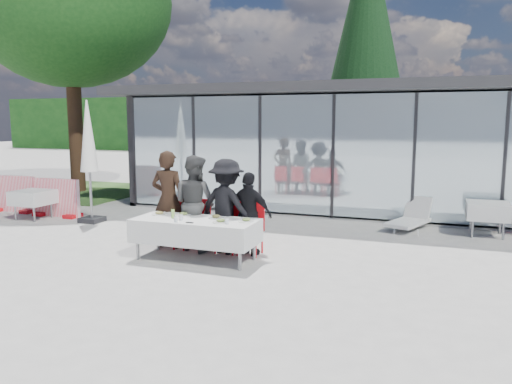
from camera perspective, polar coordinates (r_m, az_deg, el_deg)
ground at (r=9.43m, az=-2.49°, el=-7.26°), size 90.00×90.00×0.00m
pavilion at (r=16.63m, az=15.00°, el=6.66°), size 14.80×8.80×3.44m
treeline at (r=36.81m, az=11.56°, el=7.55°), size 62.50×2.00×4.40m
dining_table at (r=9.10m, az=-6.93°, el=-4.40°), size 2.26×0.96×0.75m
diner_a at (r=9.98m, az=-9.98°, el=-0.84°), size 0.75×0.75×1.93m
diner_chair_a at (r=10.16m, az=-9.58°, el=-3.12°), size 0.44×0.44×0.97m
diner_b at (r=9.71m, az=-6.99°, el=-1.26°), size 1.14×1.14×1.85m
diner_chair_b at (r=9.89m, az=-6.62°, el=-3.37°), size 0.44×0.44×0.97m
diner_c at (r=9.44m, az=-3.38°, el=-1.66°), size 1.41×1.41×1.80m
diner_chair_c at (r=9.62m, az=-3.07°, el=-3.66°), size 0.44×0.44×0.97m
diner_d at (r=9.29m, az=-0.78°, el=-2.53°), size 1.03×1.03×1.57m
diner_chair_d at (r=9.45m, az=-0.51°, el=-3.86°), size 0.44×0.44×0.97m
plate_a at (r=9.56m, az=-10.99°, el=-2.42°), size 0.28×0.28×0.07m
plate_b at (r=9.40m, az=-8.30°, el=-2.55°), size 0.28×0.28×0.07m
plate_c at (r=9.09m, az=-4.59°, el=-2.86°), size 0.28×0.28×0.07m
plate_d at (r=8.75m, az=-1.12°, el=-3.26°), size 0.28×0.28×0.07m
plate_extra at (r=8.69m, az=-4.07°, el=-3.36°), size 0.28×0.28×0.07m
juice_bottle at (r=9.19m, az=-9.47°, el=-2.48°), size 0.06×0.06×0.16m
drinking_glasses at (r=8.80m, az=-7.07°, el=-3.09°), size 0.98×0.23×0.10m
folded_eyeglasses at (r=8.72m, az=-7.60°, el=-3.48°), size 0.14×0.03×0.01m
spare_table_left at (r=13.95m, az=-24.14°, el=-0.59°), size 0.86×0.86×0.74m
spare_table_right at (r=11.98m, az=24.94°, el=-1.98°), size 0.86×0.86×0.74m
market_umbrella at (r=12.87m, az=-18.60°, el=5.26°), size 0.50×0.50×3.00m
lounger at (r=12.17m, az=17.27°, el=-2.85°), size 1.03×1.46×0.72m
deciduous_tree at (r=19.15m, az=-20.57°, el=19.66°), size 7.04×6.40×9.38m
conifer_tree at (r=21.88m, az=12.48°, el=17.15°), size 4.00×4.00×10.50m
grass_patch at (r=18.90m, az=-19.58°, el=0.12°), size 5.00×5.00×0.02m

